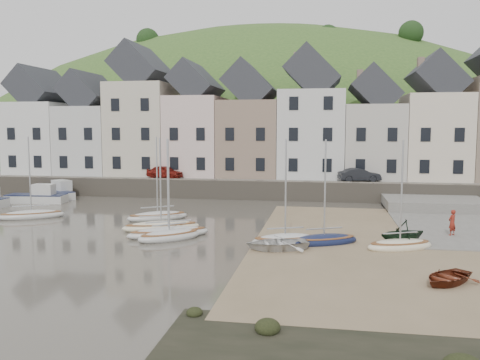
% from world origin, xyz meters
% --- Properties ---
extents(ground, '(160.00, 160.00, 0.00)m').
position_xyz_m(ground, '(0.00, 0.00, 0.00)').
color(ground, '#413D33').
rests_on(ground, ground).
extents(quay_land, '(90.00, 30.00, 1.50)m').
position_xyz_m(quay_land, '(0.00, 32.00, 0.75)').
color(quay_land, '#355B24').
rests_on(quay_land, ground).
extents(quay_street, '(70.00, 7.00, 0.10)m').
position_xyz_m(quay_street, '(0.00, 20.50, 1.55)').
color(quay_street, slate).
rests_on(quay_street, quay_land).
extents(seawall, '(70.00, 1.20, 1.80)m').
position_xyz_m(seawall, '(0.00, 17.00, 0.90)').
color(seawall, slate).
rests_on(seawall, ground).
extents(beach, '(18.00, 26.00, 0.06)m').
position_xyz_m(beach, '(11.00, 0.00, 0.03)').
color(beach, '#7C694B').
rests_on(beach, ground).
extents(slipway, '(8.00, 18.00, 0.12)m').
position_xyz_m(slipway, '(15.00, 8.00, 0.06)').
color(slipway, slate).
rests_on(slipway, ground).
extents(hillside, '(134.40, 84.00, 84.00)m').
position_xyz_m(hillside, '(-5.00, 60.00, -17.99)').
color(hillside, '#355B24').
rests_on(hillside, ground).
extents(townhouse_terrace, '(61.05, 8.00, 13.93)m').
position_xyz_m(townhouse_terrace, '(1.76, 24.00, 7.32)').
color(townhouse_terrace, silver).
rests_on(townhouse_terrace, quay_land).
extents(sailboat_0, '(4.79, 3.74, 6.32)m').
position_xyz_m(sailboat_0, '(-15.60, 4.45, 0.26)').
color(sailboat_0, silver).
rests_on(sailboat_0, ground).
extents(sailboat_1, '(4.61, 3.77, 6.32)m').
position_xyz_m(sailboat_1, '(-6.09, 5.51, 0.26)').
color(sailboat_1, silver).
rests_on(sailboat_1, ground).
extents(sailboat_2, '(5.28, 3.41, 6.32)m').
position_xyz_m(sailboat_2, '(-4.59, 1.88, 0.26)').
color(sailboat_2, beige).
rests_on(sailboat_2, ground).
extents(sailboat_3, '(4.00, 3.75, 6.32)m').
position_xyz_m(sailboat_3, '(-3.18, -0.78, 0.27)').
color(sailboat_3, silver).
rests_on(sailboat_3, ground).
extents(sailboat_4, '(5.24, 3.88, 6.32)m').
position_xyz_m(sailboat_4, '(-3.51, 0.08, 0.26)').
color(sailboat_4, silver).
rests_on(sailboat_4, ground).
extents(sailboat_5, '(4.40, 3.17, 6.32)m').
position_xyz_m(sailboat_5, '(6.07, -0.44, 0.27)').
color(sailboat_5, '#141C3F').
rests_on(sailboat_5, ground).
extents(sailboat_6, '(4.29, 2.94, 6.32)m').
position_xyz_m(sailboat_6, '(3.83, -0.71, 0.27)').
color(sailboat_6, silver).
rests_on(sailboat_6, ground).
extents(sailboat_7, '(4.18, 2.96, 6.32)m').
position_xyz_m(sailboat_7, '(10.24, -0.97, 0.27)').
color(sailboat_7, beige).
rests_on(sailboat_7, ground).
extents(motorboat_0, '(5.45, 2.26, 1.70)m').
position_xyz_m(motorboat_0, '(-19.51, 11.71, 0.58)').
color(motorboat_0, silver).
rests_on(motorboat_0, ground).
extents(motorboat_2, '(5.49, 4.38, 1.70)m').
position_xyz_m(motorboat_2, '(-19.56, 14.73, 0.58)').
color(motorboat_2, silver).
rests_on(motorboat_2, ground).
extents(rowboat_white, '(4.10, 3.47, 0.72)m').
position_xyz_m(rowboat_white, '(3.50, -2.36, 0.42)').
color(rowboat_white, silver).
rests_on(rowboat_white, beach).
extents(rowboat_green, '(3.73, 3.58, 1.51)m').
position_xyz_m(rowboat_green, '(10.47, -0.27, 0.82)').
color(rowboat_green, black).
rests_on(rowboat_green, beach).
extents(rowboat_red, '(3.36, 3.42, 0.58)m').
position_xyz_m(rowboat_red, '(11.35, -7.20, 0.35)').
color(rowboat_red, maroon).
rests_on(rowboat_red, beach).
extents(person_red, '(0.69, 0.67, 1.60)m').
position_xyz_m(person_red, '(13.87, 2.89, 0.92)').
color(person_red, maroon).
rests_on(person_red, slipway).
extents(car_left, '(4.09, 2.46, 1.30)m').
position_xyz_m(car_left, '(-10.11, 19.50, 2.25)').
color(car_left, maroon).
rests_on(car_left, quay_street).
extents(car_right, '(4.18, 2.31, 1.30)m').
position_xyz_m(car_right, '(9.26, 19.50, 2.25)').
color(car_right, black).
rests_on(car_right, quay_street).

